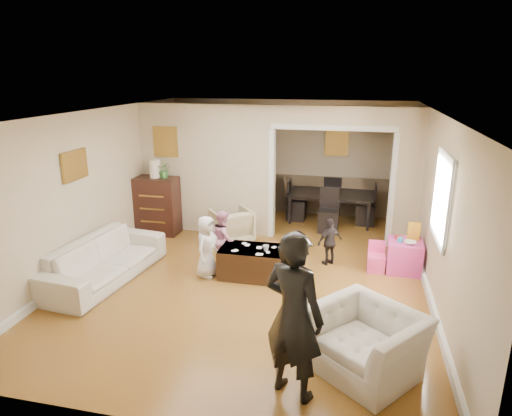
% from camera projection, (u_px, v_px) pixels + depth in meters
% --- Properties ---
extents(floor, '(7.00, 7.00, 0.00)m').
position_uv_depth(floor, '(253.00, 272.00, 7.51)').
color(floor, '#A6732A').
rests_on(floor, ground).
extents(partition_left, '(2.75, 0.18, 2.60)m').
position_uv_depth(partition_left, '(207.00, 169.00, 9.10)').
color(partition_left, '#C9B093').
rests_on(partition_left, ground).
extents(partition_right, '(0.55, 0.18, 2.60)m').
position_uv_depth(partition_right, '(406.00, 179.00, 8.28)').
color(partition_right, '#C9B093').
rests_on(partition_right, ground).
extents(partition_header, '(2.22, 0.18, 0.35)m').
position_uv_depth(partition_header, '(334.00, 115.00, 8.25)').
color(partition_header, '#C9B093').
rests_on(partition_header, partition_right).
extents(window_pane, '(0.03, 0.95, 1.10)m').
position_uv_depth(window_pane, '(442.00, 198.00, 6.10)').
color(window_pane, white).
rests_on(window_pane, ground).
extents(framed_art_partition, '(0.45, 0.03, 0.55)m').
position_uv_depth(framed_art_partition, '(166.00, 142.00, 9.02)').
color(framed_art_partition, brown).
rests_on(framed_art_partition, partition_left).
extents(framed_art_sofa_wall, '(0.03, 0.55, 0.40)m').
position_uv_depth(framed_art_sofa_wall, '(75.00, 165.00, 7.00)').
color(framed_art_sofa_wall, brown).
extents(framed_art_alcove, '(0.45, 0.03, 0.55)m').
position_uv_depth(framed_art_alcove, '(337.00, 142.00, 9.99)').
color(framed_art_alcove, brown).
extents(sofa, '(1.13, 2.35, 0.66)m').
position_uv_depth(sofa, '(105.00, 260.00, 7.15)').
color(sofa, beige).
rests_on(sofa, ground).
extents(armchair_back, '(1.00, 1.00, 0.66)m').
position_uv_depth(armchair_back, '(232.00, 226.00, 8.74)').
color(armchair_back, '#C8B68B').
rests_on(armchair_back, ground).
extents(armchair_front, '(1.47, 1.44, 0.72)m').
position_uv_depth(armchair_front, '(366.00, 342.00, 4.93)').
color(armchair_front, beige).
rests_on(armchair_front, ground).
extents(dresser, '(0.85, 0.48, 1.17)m').
position_uv_depth(dresser, '(157.00, 206.00, 9.16)').
color(dresser, black).
rests_on(dresser, ground).
extents(table_lamp, '(0.22, 0.22, 0.36)m').
position_uv_depth(table_lamp, '(155.00, 169.00, 8.93)').
color(table_lamp, '#F9E6CB').
rests_on(table_lamp, dresser).
extents(potted_plant, '(0.29, 0.25, 0.32)m').
position_uv_depth(potted_plant, '(164.00, 170.00, 8.90)').
color(potted_plant, '#3C7935').
rests_on(potted_plant, dresser).
extents(coffee_table, '(1.29, 0.65, 0.48)m').
position_uv_depth(coffee_table, '(260.00, 263.00, 7.25)').
color(coffee_table, '#372111').
rests_on(coffee_table, ground).
extents(coffee_cup, '(0.10, 0.10, 0.09)m').
position_uv_depth(coffee_cup, '(266.00, 248.00, 7.10)').
color(coffee_cup, beige).
rests_on(coffee_cup, coffee_table).
extents(play_table, '(0.57, 0.57, 0.53)m').
position_uv_depth(play_table, '(404.00, 256.00, 7.46)').
color(play_table, '#D53896').
rests_on(play_table, ground).
extents(cereal_box, '(0.20, 0.08, 0.30)m').
position_uv_depth(cereal_box, '(414.00, 231.00, 7.41)').
color(cereal_box, yellow).
rests_on(cereal_box, play_table).
extents(cyan_cup, '(0.08, 0.08, 0.08)m').
position_uv_depth(cyan_cup, '(400.00, 240.00, 7.35)').
color(cyan_cup, teal).
rests_on(cyan_cup, play_table).
extents(toy_block, '(0.09, 0.08, 0.05)m').
position_uv_depth(toy_block, '(398.00, 237.00, 7.51)').
color(toy_block, red).
rests_on(toy_block, play_table).
extents(play_bowl, '(0.20, 0.20, 0.05)m').
position_uv_depth(play_bowl, '(410.00, 243.00, 7.25)').
color(play_bowl, silver).
rests_on(play_bowl, play_table).
extents(dining_table, '(1.90, 1.13, 0.65)m').
position_uv_depth(dining_table, '(330.00, 208.00, 9.92)').
color(dining_table, black).
rests_on(dining_table, ground).
extents(adult_person, '(0.77, 0.65, 1.78)m').
position_uv_depth(adult_person, '(294.00, 316.00, 4.43)').
color(adult_person, black).
rests_on(adult_person, ground).
extents(child_kneel_a, '(0.40, 0.54, 1.01)m').
position_uv_depth(child_kneel_a, '(207.00, 247.00, 7.22)').
color(child_kneel_a, silver).
rests_on(child_kneel_a, ground).
extents(child_kneel_b, '(0.51, 0.58, 0.98)m').
position_uv_depth(child_kneel_b, '(224.00, 239.00, 7.61)').
color(child_kneel_b, pink).
rests_on(child_kneel_b, ground).
extents(child_toddler, '(0.50, 0.47, 0.83)m').
position_uv_depth(child_toddler, '(330.00, 242.00, 7.68)').
color(child_toddler, black).
rests_on(child_toddler, ground).
extents(craft_papers, '(0.94, 0.50, 0.00)m').
position_uv_depth(craft_papers, '(261.00, 249.00, 7.18)').
color(craft_papers, white).
rests_on(craft_papers, coffee_table).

